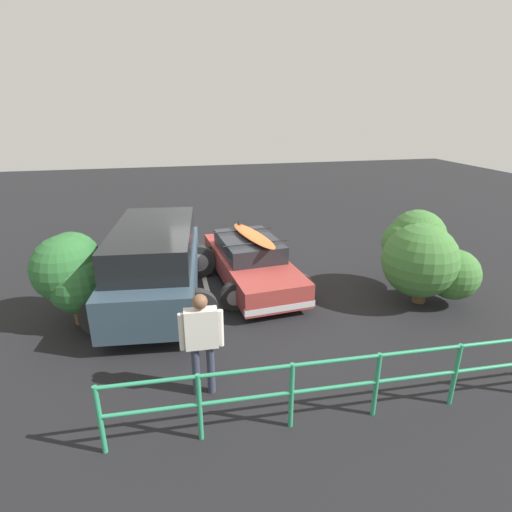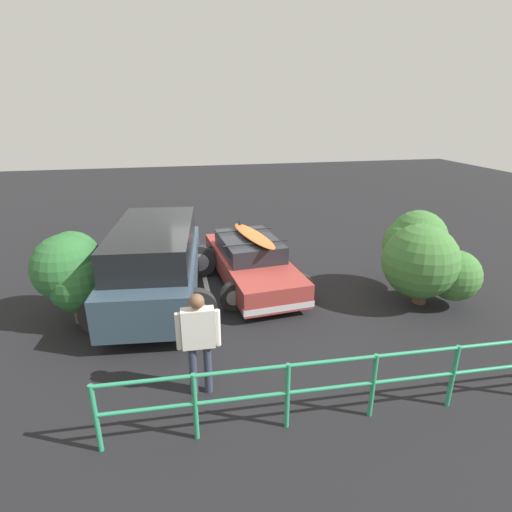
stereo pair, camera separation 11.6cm
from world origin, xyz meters
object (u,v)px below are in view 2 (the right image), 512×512
at_px(person_bystander, 199,336).
at_px(bush_near_left, 423,255).
at_px(sedan_car, 251,261).
at_px(suv_car, 156,263).
at_px(bush_near_right, 72,270).

height_order(person_bystander, bush_near_left, bush_near_left).
height_order(sedan_car, bush_near_left, bush_near_left).
bearing_deg(suv_car, person_bystander, 101.69).
bearing_deg(bush_near_right, sedan_car, -162.59).
bearing_deg(sedan_car, bush_near_right, 17.41).
bearing_deg(suv_car, bush_near_left, 168.38).
relative_size(suv_car, bush_near_right, 2.49).
relative_size(suv_car, bush_near_left, 2.16).
relative_size(sedan_car, bush_near_left, 1.98).
distance_m(bush_near_left, bush_near_right, 7.63).
xyz_separation_m(bush_near_left, bush_near_right, (7.61, -0.59, 0.06)).
xyz_separation_m(person_bystander, bush_near_left, (-5.26, -2.23, 0.08)).
height_order(bush_near_left, bush_near_right, bush_near_left).
xyz_separation_m(suv_car, bush_near_left, (-5.98, 1.23, 0.17)).
height_order(sedan_car, person_bystander, person_bystander).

